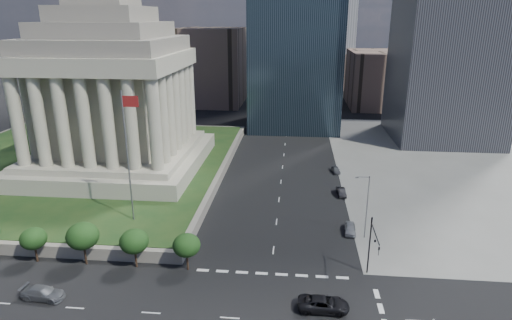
# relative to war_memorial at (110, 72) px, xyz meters

# --- Properties ---
(ground) EXTENTS (500.00, 500.00, 0.00)m
(ground) POSITION_rel_war_memorial_xyz_m (34.00, 52.00, -21.40)
(ground) COLOR black
(ground) RESTS_ON ground
(sidewalk_ne) EXTENTS (68.00, 90.00, 0.03)m
(sidewalk_ne) POSITION_rel_war_memorial_xyz_m (80.00, 12.00, -21.38)
(sidewalk_ne) COLOR slate
(sidewalk_ne) RESTS_ON ground
(plaza_terrace) EXTENTS (66.00, 70.00, 1.80)m
(plaza_terrace) POSITION_rel_war_memorial_xyz_m (-11.00, 2.00, -20.50)
(plaza_terrace) COLOR slate
(plaza_terrace) RESTS_ON ground
(plaza_lawn) EXTENTS (64.00, 68.00, 0.10)m
(plaza_lawn) POSITION_rel_war_memorial_xyz_m (-11.00, 2.00, -19.55)
(plaza_lawn) COLOR #193616
(plaza_lawn) RESTS_ON plaza_terrace
(war_memorial) EXTENTS (34.00, 34.00, 39.00)m
(war_memorial) POSITION_rel_war_memorial_xyz_m (0.00, 0.00, 0.00)
(war_memorial) COLOR #9E9A85
(war_memorial) RESTS_ON plaza_lawn
(flagpole) EXTENTS (2.52, 0.24, 20.00)m
(flagpole) POSITION_rel_war_memorial_xyz_m (12.17, -24.00, -8.29)
(flagpole) COLOR slate
(flagpole) RESTS_ON plaza_lawn
(tree_row) EXTENTS (53.00, 4.00, 6.00)m
(tree_row) POSITION_rel_war_memorial_xyz_m (-1.50, -34.00, -18.40)
(tree_row) COLOR black
(tree_row) RESTS_ON ground
(midrise_glass) EXTENTS (26.00, 26.00, 60.00)m
(midrise_glass) POSITION_rel_war_memorial_xyz_m (36.00, 47.00, 8.60)
(midrise_glass) COLOR black
(midrise_glass) RESTS_ON ground
(building_filler_ne) EXTENTS (20.00, 30.00, 20.00)m
(building_filler_ne) POSITION_rel_war_memorial_xyz_m (66.00, 82.00, -11.40)
(building_filler_ne) COLOR brown
(building_filler_ne) RESTS_ON ground
(building_filler_nw) EXTENTS (24.00, 30.00, 28.00)m
(building_filler_nw) POSITION_rel_war_memorial_xyz_m (4.00, 82.00, -7.40)
(building_filler_nw) COLOR brown
(building_filler_nw) RESTS_ON ground
(traffic_signal_ne) EXTENTS (0.30, 5.74, 8.00)m
(traffic_signal_ne) POSITION_rel_war_memorial_xyz_m (46.50, -34.30, -16.15)
(traffic_signal_ne) COLOR black
(traffic_signal_ne) RESTS_ON ground
(street_lamp_north) EXTENTS (2.13, 0.22, 10.00)m
(street_lamp_north) POSITION_rel_war_memorial_xyz_m (47.33, -23.00, -15.74)
(street_lamp_north) COLOR slate
(street_lamp_north) RESTS_ON ground
(pickup_truck) EXTENTS (5.84, 2.70, 1.62)m
(pickup_truck) POSITION_rel_war_memorial_xyz_m (40.40, -40.64, -20.59)
(pickup_truck) COLOR black
(pickup_truck) RESTS_ON ground
(suv_grey) EXTENTS (2.53, 5.37, 1.51)m
(suv_grey) POSITION_rel_war_memorial_xyz_m (7.48, -41.67, -20.64)
(suv_grey) COLOR #575A5F
(suv_grey) RESTS_ON ground
(parked_sedan_near) EXTENTS (2.00, 4.29, 1.42)m
(parked_sedan_near) POSITION_rel_war_memorial_xyz_m (45.50, -21.65, -20.69)
(parked_sedan_near) COLOR gray
(parked_sedan_near) RESTS_ON ground
(parked_sedan_mid) EXTENTS (4.15, 1.75, 1.33)m
(parked_sedan_mid) POSITION_rel_war_memorial_xyz_m (45.50, -6.91, -20.73)
(parked_sedan_mid) COLOR black
(parked_sedan_mid) RESTS_ON ground
(parked_sedan_far) EXTENTS (3.93, 2.05, 1.28)m
(parked_sedan_far) POSITION_rel_war_memorial_xyz_m (45.50, 5.60, -20.76)
(parked_sedan_far) COLOR #525559
(parked_sedan_far) RESTS_ON ground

